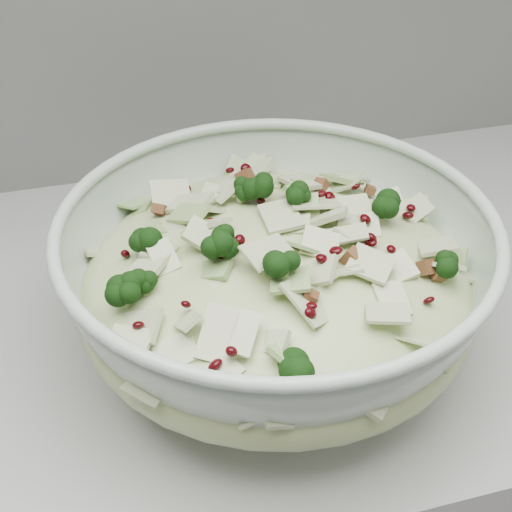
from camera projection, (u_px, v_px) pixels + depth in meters
The scene contains 3 objects.
counter at pixel (330, 505), 1.07m from camera, with size 3.60×0.60×0.90m, color #A4A4A0.
mixing_bowl at pixel (276, 285), 0.65m from camera, with size 0.46×0.46×0.15m.
salad at pixel (276, 263), 0.63m from camera, with size 0.37×0.37×0.15m.
Camera 1 is at (-0.27, 1.12, 1.39)m, focal length 50.00 mm.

